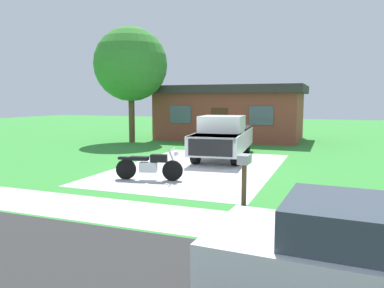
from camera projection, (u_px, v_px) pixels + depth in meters
name	position (u px, v px, depth m)	size (l,w,h in m)	color
ground_plane	(198.00, 168.00, 14.29)	(80.00, 80.00, 0.00)	#348835
driveway_pad	(198.00, 167.00, 14.29)	(5.76, 8.92, 0.01)	#BEBEBE
sidewalk_strip	(112.00, 211.00, 8.71)	(36.00, 1.80, 0.01)	silver
motorcycle	(150.00, 166.00, 12.02)	(2.18, 0.83, 1.09)	black
pickup_truck	(224.00, 137.00, 16.65)	(2.53, 5.78, 1.90)	black
mailbox	(244.00, 166.00, 9.04)	(0.26, 0.48, 1.26)	#4C3823
shade_tree	(131.00, 65.00, 22.44)	(4.44, 4.44, 6.95)	brown
neighbor_house	(230.00, 112.00, 24.64)	(9.60, 5.60, 3.50)	brown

